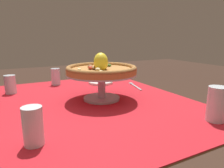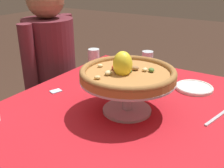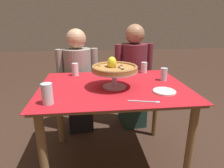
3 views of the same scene
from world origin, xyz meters
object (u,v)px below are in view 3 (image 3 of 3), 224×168
(side_plate, at_px, (164,91))
(water_glass_front_left, at_px, (47,95))
(water_glass_back_left, at_px, (75,70))
(diner_right, at_px, (133,80))
(dinner_fork, at_px, (146,102))
(sugar_packet, at_px, (109,75))
(diner_left, at_px, (79,84))
(pizza_stand, at_px, (115,76))
(water_glass_side_right, at_px, (164,75))
(pizza, at_px, (114,68))
(water_glass_back_right, at_px, (144,68))

(side_plate, bearing_deg, water_glass_front_left, -172.17)
(water_glass_back_left, xyz_separation_m, diner_right, (0.66, 0.34, -0.23))
(side_plate, bearing_deg, dinner_fork, -139.67)
(sugar_packet, relative_size, diner_left, 0.04)
(pizza_stand, height_order, sugar_packet, pizza_stand)
(water_glass_front_left, relative_size, side_plate, 0.80)
(water_glass_back_left, distance_m, water_glass_side_right, 0.84)
(diner_left, bearing_deg, water_glass_front_left, -98.21)
(side_plate, bearing_deg, water_glass_side_right, 70.92)
(water_glass_front_left, xyz_separation_m, side_plate, (0.84, 0.12, -0.05))
(pizza, height_order, water_glass_front_left, pizza)
(water_glass_front_left, bearing_deg, water_glass_back_left, 78.27)
(sugar_packet, relative_size, diner_right, 0.04)
(dinner_fork, bearing_deg, side_plate, 40.33)
(water_glass_side_right, bearing_deg, water_glass_back_right, 109.54)
(pizza_stand, bearing_deg, water_glass_side_right, 16.27)
(water_glass_back_left, xyz_separation_m, sugar_packet, (0.33, -0.02, -0.05))
(water_glass_back_right, relative_size, water_glass_front_left, 0.78)
(diner_right, bearing_deg, water_glass_back_left, -152.57)
(water_glass_back_right, relative_size, water_glass_side_right, 0.95)
(water_glass_back_left, height_order, diner_left, diner_left)
(pizza_stand, bearing_deg, water_glass_back_right, 49.59)
(pizza, distance_m, water_glass_side_right, 0.50)
(water_glass_back_left, height_order, side_plate, water_glass_back_left)
(diner_left, xyz_separation_m, diner_right, (0.66, 0.02, 0.02))
(sugar_packet, height_order, diner_right, diner_right)
(water_glass_side_right, relative_size, dinner_fork, 0.54)
(water_glass_front_left, relative_size, water_glass_side_right, 1.22)
(water_glass_front_left, xyz_separation_m, diner_right, (0.80, 1.01, -0.23))
(water_glass_side_right, relative_size, sugar_packet, 2.30)
(sugar_packet, bearing_deg, pizza_stand, -87.94)
(pizza_stand, height_order, water_glass_front_left, pizza_stand)
(water_glass_back_right, height_order, sugar_packet, water_glass_back_right)
(pizza_stand, xyz_separation_m, pizza, (-0.00, 0.00, 0.07))
(water_glass_back_right, xyz_separation_m, dinner_fork, (-0.19, -0.75, -0.04))
(water_glass_back_right, relative_size, diner_right, 0.09)
(pizza_stand, relative_size, diner_left, 0.31)
(water_glass_front_left, height_order, diner_right, diner_right)
(pizza, bearing_deg, water_glass_back_right, 49.40)
(water_glass_back_right, bearing_deg, dinner_fork, -104.42)
(water_glass_back_left, height_order, diner_right, diner_right)
(pizza_stand, distance_m, water_glass_front_left, 0.55)
(water_glass_back_right, bearing_deg, water_glass_back_left, -177.17)
(diner_left, bearing_deg, diner_right, 1.86)
(water_glass_side_right, bearing_deg, dinner_fork, -122.68)
(pizza, bearing_deg, dinner_fork, -62.41)
(pizza, height_order, water_glass_side_right, pizza)
(side_plate, relative_size, sugar_packet, 3.51)
(water_glass_back_right, relative_size, side_plate, 0.62)
(dinner_fork, xyz_separation_m, diner_left, (-0.50, 1.04, -0.20))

